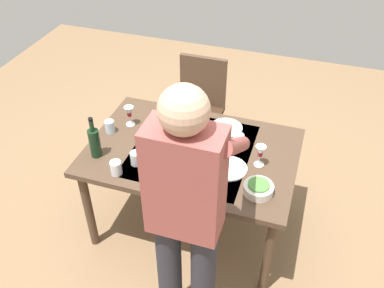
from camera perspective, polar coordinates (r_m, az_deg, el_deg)
name	(u,v)px	position (r m, az deg, el deg)	size (l,w,h in m)	color
ground_plane	(192,223)	(3.34, 0.00, -10.53)	(6.00, 6.00, 0.00)	#846647
dining_table	(192,159)	(2.87, 0.00, -1.97)	(1.39, 0.93, 0.73)	#4C3828
chair_near	(199,103)	(3.64, 1.00, 5.48)	(0.40, 0.40, 0.91)	#352114
person_server	(186,211)	(2.12, -0.75, -9.05)	(0.42, 0.61, 1.69)	#2D2D38
wine_bottle	(95,142)	(2.78, -12.96, 0.27)	(0.07, 0.07, 0.30)	black
wine_glass_left	(129,113)	(3.02, -8.45, 4.20)	(0.07, 0.07, 0.15)	white
wine_glass_right	(260,152)	(2.67, 9.17, -1.10)	(0.07, 0.07, 0.15)	white
water_cup_near_left	(136,158)	(2.71, -7.57, -1.91)	(0.07, 0.07, 0.09)	silver
water_cup_near_right	(110,127)	(3.01, -11.00, 2.32)	(0.07, 0.07, 0.09)	silver
water_cup_far_left	(238,141)	(2.83, 6.18, 0.38)	(0.08, 0.08, 0.10)	silver
water_cup_far_right	(116,168)	(2.66, -10.18, -3.18)	(0.07, 0.07, 0.09)	silver
serving_bowl_pasta	(181,171)	(2.62, -1.52, -3.68)	(0.30, 0.30, 0.07)	white
side_bowl_salad	(258,188)	(2.54, 8.92, -5.88)	(0.18, 0.18, 0.07)	white
dinner_plate_near	(226,128)	(3.02, 4.62, 2.18)	(0.23, 0.23, 0.01)	white
dinner_plate_far	(229,168)	(2.69, 5.01, -3.28)	(0.23, 0.23, 0.01)	white
table_knife	(147,134)	(2.97, -6.12, 1.37)	(0.01, 0.20, 0.01)	silver
table_fork	(191,143)	(2.87, -0.09, 0.13)	(0.01, 0.18, 0.01)	silver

